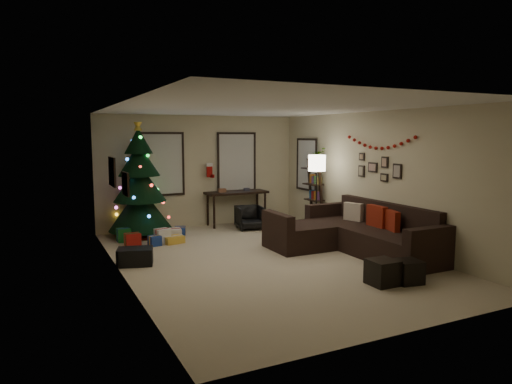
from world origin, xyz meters
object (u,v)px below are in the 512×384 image
(bookshelf, at_px, (315,195))
(christmas_tree, at_px, (140,187))
(sofa, at_px, (354,235))
(desk_chair, at_px, (249,217))
(desk, at_px, (237,195))

(bookshelf, bearing_deg, christmas_tree, 164.25)
(christmas_tree, relative_size, bookshelf, 1.54)
(christmas_tree, relative_size, sofa, 0.84)
(sofa, relative_size, bookshelf, 1.84)
(desk_chair, bearing_deg, sofa, -62.59)
(sofa, height_order, desk_chair, sofa)
(desk, xyz_separation_m, bookshelf, (1.46, -1.30, 0.08))
(christmas_tree, xyz_separation_m, bookshelf, (3.88, -1.10, -0.26))
(desk_chair, xyz_separation_m, bookshelf, (1.41, -0.65, 0.53))
(desk, relative_size, desk_chair, 2.74)
(christmas_tree, xyz_separation_m, desk, (2.42, 0.20, -0.34))
(desk_chair, bearing_deg, christmas_tree, 179.02)
(sofa, height_order, bookshelf, bookshelf)
(sofa, bearing_deg, christmas_tree, 136.23)
(sofa, distance_m, desk, 3.60)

